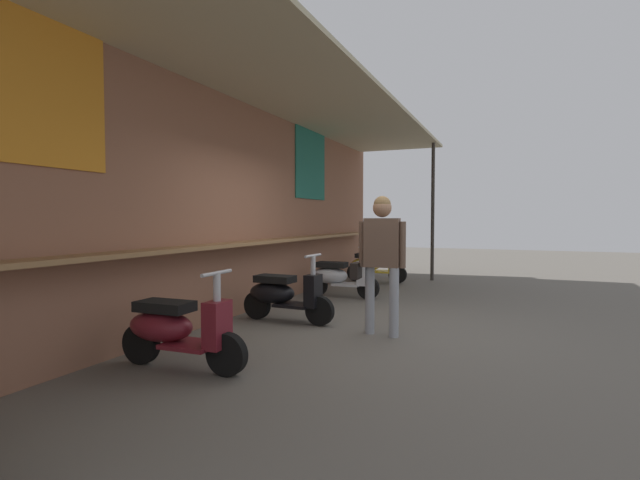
{
  "coord_description": "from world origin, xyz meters",
  "views": [
    {
      "loc": [
        -5.85,
        -1.95,
        1.45
      ],
      "look_at": [
        0.84,
        0.86,
        1.12
      ],
      "focal_mm": 26.39,
      "sensor_mm": 36.0,
      "label": 1
    }
  ],
  "objects_px": {
    "scooter_silver": "(338,276)",
    "scooter_black": "(282,294)",
    "shopper_with_handbag": "(381,250)",
    "scooter_maroon": "(175,329)",
    "scooter_yellow": "(373,265)"
  },
  "relations": [
    {
      "from": "scooter_silver",
      "to": "scooter_black",
      "type": "bearing_deg",
      "value": -90.52
    },
    {
      "from": "shopper_with_handbag",
      "to": "scooter_black",
      "type": "bearing_deg",
      "value": -102.59
    },
    {
      "from": "scooter_maroon",
      "to": "scooter_silver",
      "type": "height_order",
      "value": "same"
    },
    {
      "from": "scooter_silver",
      "to": "shopper_with_handbag",
      "type": "height_order",
      "value": "shopper_with_handbag"
    },
    {
      "from": "scooter_maroon",
      "to": "scooter_silver",
      "type": "xyz_separation_m",
      "value": [
        4.48,
        0.0,
        0.0
      ]
    },
    {
      "from": "scooter_black",
      "to": "scooter_silver",
      "type": "xyz_separation_m",
      "value": [
        2.23,
        0.0,
        0.0
      ]
    },
    {
      "from": "scooter_yellow",
      "to": "shopper_with_handbag",
      "type": "bearing_deg",
      "value": -71.52
    },
    {
      "from": "scooter_maroon",
      "to": "scooter_silver",
      "type": "distance_m",
      "value": 4.48
    },
    {
      "from": "scooter_maroon",
      "to": "shopper_with_handbag",
      "type": "bearing_deg",
      "value": 52.83
    },
    {
      "from": "scooter_maroon",
      "to": "scooter_black",
      "type": "bearing_deg",
      "value": 88.84
    },
    {
      "from": "scooter_black",
      "to": "scooter_silver",
      "type": "height_order",
      "value": "same"
    },
    {
      "from": "scooter_maroon",
      "to": "shopper_with_handbag",
      "type": "distance_m",
      "value": 2.61
    },
    {
      "from": "scooter_black",
      "to": "scooter_yellow",
      "type": "distance_m",
      "value": 4.51
    },
    {
      "from": "scooter_yellow",
      "to": "shopper_with_handbag",
      "type": "xyz_separation_m",
      "value": [
        -4.72,
        -1.48,
        0.68
      ]
    },
    {
      "from": "scooter_black",
      "to": "scooter_silver",
      "type": "relative_size",
      "value": 1.0
    }
  ]
}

